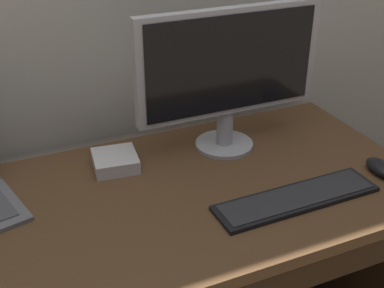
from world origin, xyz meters
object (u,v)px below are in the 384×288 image
(wired_keyboard, at_px, (297,198))
(external_drive_box, at_px, (115,161))
(computer_mouse, at_px, (381,168))
(external_monitor, at_px, (229,71))

(wired_keyboard, bearing_deg, external_drive_box, 137.17)
(computer_mouse, bearing_deg, external_drive_box, 156.88)
(external_monitor, bearing_deg, wired_keyboard, -83.26)
(external_drive_box, bearing_deg, wired_keyboard, -42.83)
(external_monitor, relative_size, wired_keyboard, 1.24)
(external_monitor, bearing_deg, external_drive_box, 174.87)
(external_monitor, relative_size, computer_mouse, 5.12)
(wired_keyboard, distance_m, external_drive_box, 0.53)
(computer_mouse, bearing_deg, wired_keyboard, -173.30)
(computer_mouse, relative_size, external_drive_box, 0.86)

